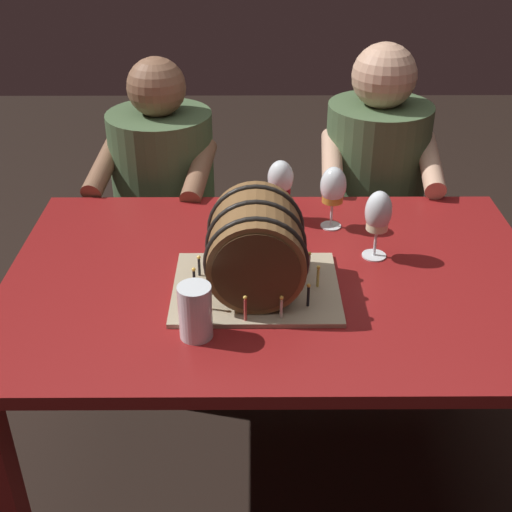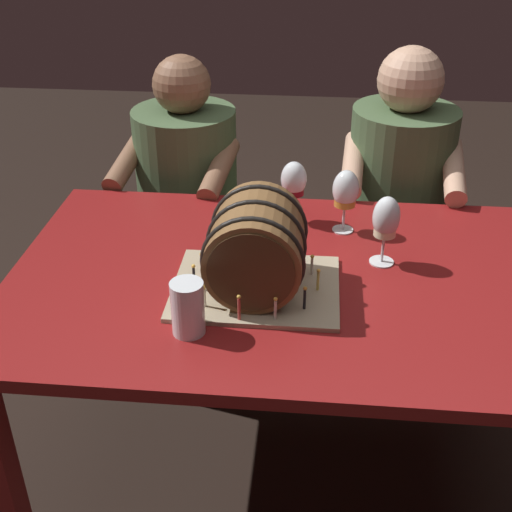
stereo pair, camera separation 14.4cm
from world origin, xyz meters
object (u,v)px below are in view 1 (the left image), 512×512
wine_glass_red (280,180)px  person_seated_right (371,213)px  barrel_cake (256,250)px  beer_pint (195,313)px  wine_glass_white (378,215)px  wine_glass_amber (333,188)px  dining_table (274,307)px  person_seated_left (166,219)px

wine_glass_red → person_seated_right: (0.36, 0.41, -0.32)m
barrel_cake → wine_glass_red: size_ratio=2.21×
beer_pint → wine_glass_white: bearing=37.4°
barrel_cake → wine_glass_amber: bearing=56.5°
dining_table → barrel_cake: size_ratio=3.39×
person_seated_right → wine_glass_white: bearing=-99.4°
wine_glass_amber → dining_table: bearing=-123.2°
wine_glass_white → wine_glass_red: wine_glass_white is taller
barrel_cake → beer_pint: size_ratio=3.15×
dining_table → wine_glass_amber: 0.39m
wine_glass_amber → beer_pint: bearing=-124.4°
wine_glass_white → wine_glass_amber: wine_glass_white is taller
barrel_cake → wine_glass_white: bearing=27.0°
wine_glass_white → person_seated_right: 0.72m
wine_glass_white → beer_pint: size_ratio=1.47×
person_seated_right → wine_glass_amber: bearing=-114.2°
wine_glass_white → beer_pint: 0.59m
wine_glass_red → person_seated_left: 0.67m
wine_glass_white → person_seated_left: bearing=136.0°
barrel_cake → person_seated_left: 0.93m
wine_glass_amber → barrel_cake: bearing=-123.5°
wine_glass_red → wine_glass_white: bearing=-41.2°
dining_table → wine_glass_amber: size_ratio=7.47×
beer_pint → barrel_cake: bearing=54.0°
barrel_cake → wine_glass_red: barrel_cake is taller
wine_glass_white → person_seated_right: person_seated_right is taller
barrel_cake → wine_glass_red: 0.40m
dining_table → beer_pint: beer_pint is taller
wine_glass_white → beer_pint: wine_glass_white is taller
dining_table → person_seated_left: 0.83m
dining_table → person_seated_right: 0.83m
dining_table → beer_pint: (-0.19, -0.26, 0.17)m
wine_glass_white → wine_glass_amber: (-0.10, 0.17, -0.00)m
dining_table → wine_glass_red: bearing=85.8°
barrel_cake → person_seated_right: 0.96m
beer_pint → person_seated_right: bearing=60.1°
wine_glass_white → beer_pint: (-0.47, -0.36, -0.07)m
dining_table → wine_glass_white: size_ratio=7.26×
wine_glass_red → person_seated_left: (-0.41, 0.41, -0.34)m
wine_glass_white → person_seated_right: bearing=80.6°
person_seated_right → beer_pint: bearing=-119.9°
beer_pint → person_seated_right: 1.17m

